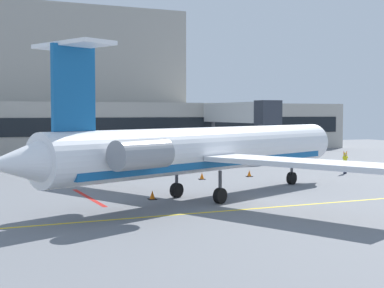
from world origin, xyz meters
TOP-DOWN VIEW (x-y plane):
  - ground at (-0.00, -0.00)m, footprint 120.00×120.00m
  - terminal_building at (0.14, 49.61)m, footprint 68.61×17.48m
  - jet_bridge_east at (15.60, 31.28)m, footprint 2.40×16.04m
  - regional_jet at (-2.46, 2.60)m, footprint 27.92×22.98m
  - baggage_tug at (-3.02, 27.18)m, footprint 2.44×4.32m
  - fuel_tank at (15.16, 26.31)m, footprint 8.06×3.44m
  - marshaller at (14.71, 10.82)m, footprint 0.81×0.36m
  - safety_cone_alpha at (1.66, 11.97)m, footprint 0.47×0.47m
  - safety_cone_charlie at (6.03, 12.15)m, footprint 0.47×0.47m
  - safety_cone_delta at (-5.47, 3.75)m, footprint 0.47×0.47m

SIDE VIEW (x-z plane):
  - ground at x=0.00m, z-range -0.10..0.00m
  - safety_cone_alpha at x=1.66m, z-range -0.03..0.52m
  - safety_cone_charlie at x=6.03m, z-range -0.03..0.52m
  - safety_cone_delta at x=-5.47m, z-range -0.03..0.52m
  - baggage_tug at x=-3.02m, z-range -0.08..1.98m
  - marshaller at x=14.71m, z-range 0.01..1.94m
  - fuel_tank at x=15.16m, z-range 0.15..2.95m
  - regional_jet at x=-2.46m, z-range -1.29..7.28m
  - jet_bridge_east at x=15.60m, z-range 1.89..8.47m
  - terminal_building at x=0.14m, z-range -2.22..17.31m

